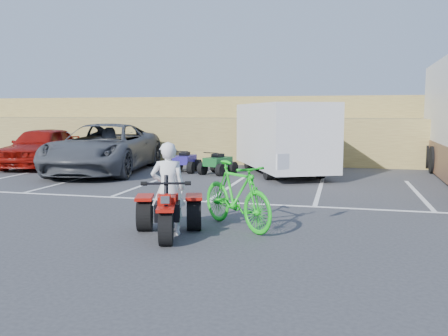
% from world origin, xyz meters
% --- Properties ---
extents(ground, '(100.00, 100.00, 0.00)m').
position_xyz_m(ground, '(0.00, 0.00, 0.00)').
color(ground, '#333336').
rests_on(ground, ground).
extents(parking_stripes, '(28.00, 5.16, 0.01)m').
position_xyz_m(parking_stripes, '(0.87, 4.07, 0.00)').
color(parking_stripes, white).
rests_on(parking_stripes, ground).
extents(grass_embankment, '(40.00, 8.50, 3.10)m').
position_xyz_m(grass_embankment, '(0.00, 15.48, 1.42)').
color(grass_embankment, olive).
rests_on(grass_embankment, ground).
extents(red_trike_atv, '(1.70, 1.97, 1.09)m').
position_xyz_m(red_trike_atv, '(0.25, -1.04, 0.00)').
color(red_trike_atv, '#A01009').
rests_on(red_trike_atv, ground).
extents(rider, '(0.72, 0.58, 1.73)m').
position_xyz_m(rider, '(0.20, -0.90, 0.86)').
color(rider, white).
rests_on(rider, ground).
extents(green_dirt_bike, '(2.03, 1.92, 1.31)m').
position_xyz_m(green_dirt_bike, '(1.31, -0.09, 0.65)').
color(green_dirt_bike, '#14BF19').
rests_on(green_dirt_bike, ground).
extents(grey_pickup, '(3.97, 6.99, 1.84)m').
position_xyz_m(grey_pickup, '(-5.45, 7.27, 0.92)').
color(grey_pickup, '#42454A').
rests_on(grey_pickup, ground).
extents(red_car, '(2.65, 5.12, 1.66)m').
position_xyz_m(red_car, '(-8.86, 8.29, 0.83)').
color(red_car, maroon).
rests_on(red_car, ground).
extents(cargo_trailer, '(4.34, 5.96, 2.59)m').
position_xyz_m(cargo_trailer, '(1.18, 8.36, 1.40)').
color(cargo_trailer, silver).
rests_on(cargo_trailer, ground).
extents(quad_atv_blue, '(0.99, 1.32, 0.85)m').
position_xyz_m(quad_atv_blue, '(-2.51, 8.05, 0.00)').
color(quad_atv_blue, navy).
rests_on(quad_atv_blue, ground).
extents(quad_atv_green, '(1.32, 1.54, 0.85)m').
position_xyz_m(quad_atv_green, '(-1.11, 7.73, 0.00)').
color(quad_atv_green, '#135320').
rests_on(quad_atv_green, ground).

